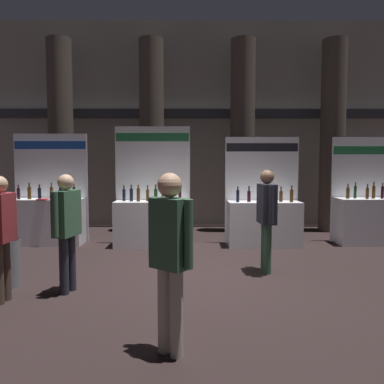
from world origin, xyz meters
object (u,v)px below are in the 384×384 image
trash_bin (6,262)px  visitor_0 (170,249)px  exhibitor_booth_0 (48,216)px  visitor_1 (267,211)px  visitor_5 (0,228)px  exhibitor_booth_2 (264,218)px  exhibitor_booth_1 (152,217)px  visitor_2 (67,223)px  exhibitor_booth_3 (372,216)px

trash_bin → visitor_0: 3.22m
exhibitor_booth_0 → trash_bin: 3.02m
visitor_0 → visitor_1: bearing=100.7°
visitor_0 → visitor_5: (-2.21, 1.36, -0.03)m
exhibitor_booth_0 → exhibitor_booth_2: exhibitor_booth_0 is taller
exhibitor_booth_2 → trash_bin: size_ratio=3.34×
exhibitor_booth_1 → exhibitor_booth_2: (2.40, 0.02, -0.03)m
exhibitor_booth_2 → visitor_2: exhibitor_booth_2 is taller
visitor_1 → visitor_2: (-2.91, -0.96, -0.04)m
exhibitor_booth_1 → visitor_0: size_ratio=1.53×
exhibitor_booth_2 → exhibitor_booth_1: bearing=-179.6°
trash_bin → visitor_2: (0.96, -0.25, 0.61)m
exhibitor_booth_0 → visitor_1: bearing=-27.4°
exhibitor_booth_2 → exhibitor_booth_0: bearing=177.6°
exhibitor_booth_3 → visitor_5: size_ratio=1.46×
trash_bin → visitor_1: size_ratio=0.42×
visitor_1 → visitor_5: bearing=-73.0°
exhibitor_booth_1 → visitor_5: (-1.57, -3.38, 0.33)m
exhibitor_booth_1 → visitor_0: exhibitor_booth_1 is taller
exhibitor_booth_3 → trash_bin: bearing=-156.1°
exhibitor_booth_3 → trash_bin: exhibitor_booth_3 is taller
exhibitor_booth_0 → visitor_1: (4.36, -2.26, 0.39)m
visitor_2 → exhibitor_booth_2: bearing=-31.9°
visitor_0 → visitor_2: visitor_0 is taller
trash_bin → visitor_0: bearing=-39.0°
exhibitor_booth_0 → visitor_5: 3.68m
exhibitor_booth_1 → trash_bin: bearing=-123.5°
exhibitor_booth_0 → visitor_2: size_ratio=1.50×
exhibitor_booth_1 → visitor_0: bearing=-82.4°
visitor_2 → trash_bin: bearing=90.4°
visitor_1 → visitor_2: size_ratio=1.03×
exhibitor_booth_3 → visitor_5: 7.34m
visitor_1 → visitor_0: bearing=-30.9°
exhibitor_booth_1 → visitor_1: 2.92m
exhibitor_booth_2 → visitor_5: bearing=-139.5°
visitor_2 → visitor_5: (-0.72, -0.37, -0.01)m
visitor_5 → exhibitor_booth_0: bearing=-162.0°
exhibitor_booth_0 → exhibitor_booth_2: (4.72, -0.20, -0.02)m
visitor_1 → exhibitor_booth_1: bearing=-138.1°
exhibitor_booth_1 → visitor_2: bearing=-106.0°
trash_bin → visitor_0: visitor_0 is taller
exhibitor_booth_0 → visitor_1: 4.93m
exhibitor_booth_2 → exhibitor_booth_3: (2.42, 0.18, 0.02)m
exhibitor_booth_2 → visitor_1: bearing=-99.7°
visitor_1 → trash_bin: bearing=-82.8°
exhibitor_booth_0 → visitor_2: 3.55m
exhibitor_booth_2 → exhibitor_booth_3: bearing=4.2°
exhibitor_booth_3 → exhibitor_booth_2: bearing=-175.8°
exhibitor_booth_2 → visitor_1: (-0.35, -2.06, 0.41)m
trash_bin → visitor_0: (2.45, -1.99, 0.63)m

